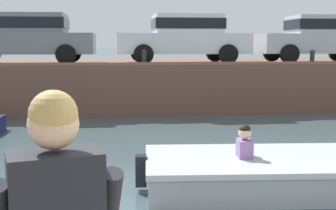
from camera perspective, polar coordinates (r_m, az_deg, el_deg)
The scene contains 9 objects.
ground_plane at distance 8.39m, azimuth 2.39°, elevation -7.26°, with size 400.00×400.00×0.00m, color #3D5156.
far_quay_wall at distance 16.68m, azimuth -2.47°, elevation 2.76°, with size 60.00×6.00×1.51m, color brown.
far_wall_coping at distance 13.77m, azimuth -1.50°, elevation 5.08°, with size 60.00×0.24×0.08m, color brown.
motorboat_passing at distance 7.35m, azimuth 18.20°, elevation -7.75°, with size 5.85×2.18×0.97m.
car_left_inner_grey at distance 15.24m, azimuth -16.71°, elevation 8.04°, with size 4.25×2.00×1.54m.
car_centre_white at distance 15.23m, azimuth 1.94°, elevation 8.35°, with size 4.22×2.01×1.54m.
car_right_inner_silver at distance 16.55m, azimuth 17.74°, elevation 7.92°, with size 3.91×1.97×1.54m.
mooring_bollard_mid at distance 13.87m, azimuth -2.93°, elevation 5.91°, with size 0.15×0.15×0.45m.
mooring_bollard_east at distance 15.16m, azimuth 17.18°, elevation 5.73°, with size 0.15×0.15×0.45m.
Camera 1 is at (-1.35, -2.42, 2.14)m, focal length 50.00 mm.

